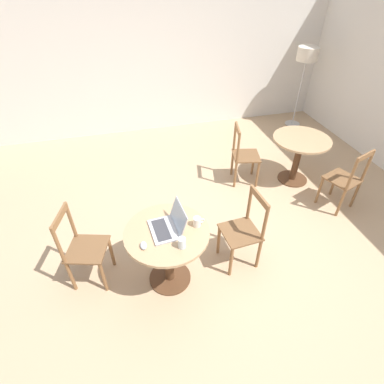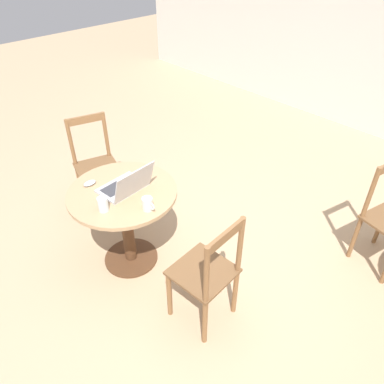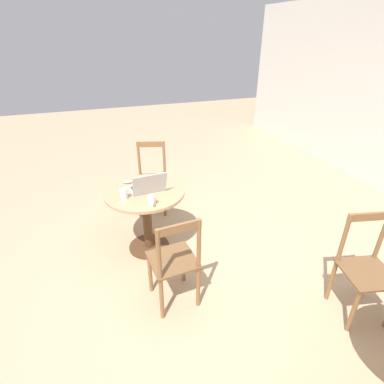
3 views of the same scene
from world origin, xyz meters
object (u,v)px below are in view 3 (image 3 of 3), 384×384
at_px(cafe_table_near, 146,206).
at_px(chair_near_left, 152,178).
at_px(mouse, 128,182).
at_px(drinking_glass, 124,194).
at_px(chair_mid_left, 365,269).
at_px(laptop, 147,187).
at_px(chair_near_right, 174,262).
at_px(mug, 152,200).

bearing_deg(cafe_table_near, chair_near_left, 163.34).
height_order(mouse, drinking_glass, drinking_glass).
distance_m(cafe_table_near, chair_mid_left, 2.09).
height_order(laptop, mouse, laptop).
height_order(chair_near_right, chair_mid_left, same).
xyz_separation_m(chair_near_right, chair_mid_left, (0.60, 1.45, 0.00)).
distance_m(chair_near_right, mug, 0.63).
bearing_deg(chair_mid_left, chair_near_right, -112.32).
bearing_deg(mouse, chair_mid_left, 44.41).
xyz_separation_m(chair_mid_left, drinking_glass, (-1.35, -1.74, 0.33)).
relative_size(laptop, drinking_glass, 3.45).
bearing_deg(laptop, mouse, -148.72).
relative_size(cafe_table_near, chair_near_right, 0.90).
bearing_deg(chair_near_left, chair_mid_left, 29.12).
height_order(mug, drinking_glass, drinking_glass).
bearing_deg(chair_near_left, drinking_glass, -26.90).
height_order(chair_mid_left, laptop, laptop).
height_order(chair_near_right, mouse, chair_near_right).
height_order(chair_near_right, laptop, laptop).
bearing_deg(mug, drinking_glass, -132.02).
xyz_separation_m(chair_near_left, mug, (1.14, -0.24, 0.32)).
bearing_deg(chair_near_right, cafe_table_near, -175.88).
bearing_deg(drinking_glass, mug, 47.98).
height_order(chair_near_left, laptop, laptop).
height_order(chair_near_right, chair_near_left, same).
distance_m(cafe_table_near, chair_near_right, 0.85).
distance_m(laptop, drinking_glass, 0.26).
relative_size(chair_near_right, chair_near_left, 1.00).
height_order(laptop, mug, laptop).
distance_m(chair_near_left, mouse, 0.76).
bearing_deg(chair_near_left, mug, -11.98).
bearing_deg(drinking_glass, chair_near_right, 20.70).
bearing_deg(mouse, cafe_table_near, 28.85).
xyz_separation_m(cafe_table_near, mug, (0.30, 0.01, 0.23)).
height_order(mouse, mug, mug).
height_order(cafe_table_near, mouse, mouse).
bearing_deg(cafe_table_near, chair_mid_left, 46.40).
relative_size(laptop, mouse, 3.68).
bearing_deg(chair_mid_left, mug, -127.07).
relative_size(cafe_table_near, laptop, 2.25).
bearing_deg(laptop, mug, -3.86).
xyz_separation_m(cafe_table_near, chair_near_left, (-0.83, 0.25, -0.09)).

